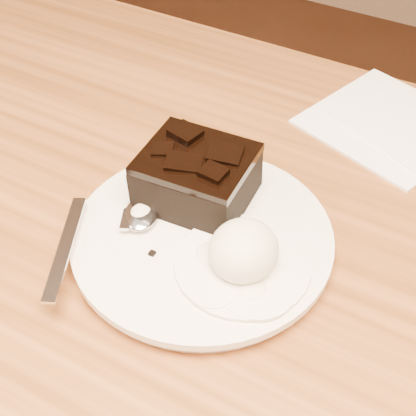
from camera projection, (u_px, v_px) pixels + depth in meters
The scene contains 9 objects.
plate at pixel (202, 241), 0.53m from camera, with size 0.22×0.22×0.02m, color beige.
brownie at pixel (197, 180), 0.54m from camera, with size 0.09×0.08×0.04m, color black.
ice_cream_scoop at pixel (244, 250), 0.49m from camera, with size 0.05×0.06×0.05m, color silver.
melt_puddle at pixel (243, 265), 0.50m from camera, with size 0.11×0.11×0.00m, color white.
spoon at pixel (141, 215), 0.53m from camera, with size 0.03×0.17×0.01m, color silver, non-canonical shape.
napkin at pixel (389, 123), 0.66m from camera, with size 0.15×0.15×0.01m, color white.
crumb_a at pixel (190, 237), 0.52m from camera, with size 0.01×0.01×0.00m, color black.
crumb_b at pixel (152, 253), 0.51m from camera, with size 0.01×0.01×0.00m, color black.
crumb_c at pixel (250, 237), 0.52m from camera, with size 0.01×0.00×0.00m, color black.
Camera 1 is at (0.14, -0.25, 1.15)m, focal length 53.95 mm.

